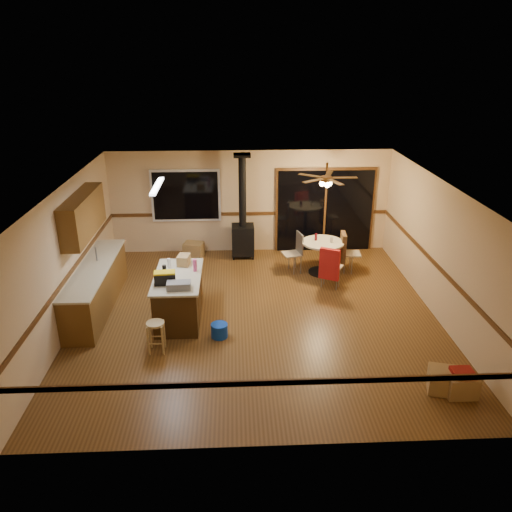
{
  "coord_description": "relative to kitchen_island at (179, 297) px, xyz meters",
  "views": [
    {
      "loc": [
        -0.41,
        -8.62,
        4.85
      ],
      "look_at": [
        0.0,
        0.3,
        1.15
      ],
      "focal_mm": 35.0,
      "sensor_mm": 36.0,
      "label": 1
    }
  ],
  "objects": [
    {
      "name": "floor",
      "position": [
        1.5,
        0.0,
        -0.45
      ],
      "size": [
        7.0,
        7.0,
        0.0
      ],
      "primitive_type": "plane",
      "color": "brown",
      "rests_on": "ground"
    },
    {
      "name": "countertop",
      "position": [
        -1.7,
        0.5,
        0.43
      ],
      "size": [
        0.64,
        3.04,
        0.04
      ],
      "primitive_type": "cube",
      "color": "#BCB392",
      "rests_on": "lower_cabinets"
    },
    {
      "name": "box_under_window",
      "position": [
        0.06,
        3.1,
        -0.27
      ],
      "size": [
        0.55,
        0.48,
        0.38
      ],
      "primitive_type": "cube",
      "rotation": [
        0.0,
        0.0,
        -0.25
      ],
      "color": "olive",
      "rests_on": "floor"
    },
    {
      "name": "bottle_pink",
      "position": [
        0.32,
        0.2,
        0.57
      ],
      "size": [
        0.08,
        0.08,
        0.24
      ],
      "primitive_type": "cylinder",
      "rotation": [
        0.0,
        0.0,
        -0.09
      ],
      "color": "#D84C8C",
      "rests_on": "kitchen_island"
    },
    {
      "name": "wall_back",
      "position": [
        1.5,
        3.5,
        0.85
      ],
      "size": [
        7.0,
        0.0,
        7.0
      ],
      "primitive_type": "plane",
      "rotation": [
        1.57,
        0.0,
        0.0
      ],
      "color": "tan",
      "rests_on": "ground"
    },
    {
      "name": "lower_cabinets",
      "position": [
        -1.7,
        0.5,
        -0.02
      ],
      "size": [
        0.6,
        3.0,
        0.86
      ],
      "primitive_type": "cube",
      "color": "brown",
      "rests_on": "ground"
    },
    {
      "name": "box_on_island",
      "position": [
        0.08,
        0.52,
        0.55
      ],
      "size": [
        0.27,
        0.33,
        0.2
      ],
      "primitive_type": "cube",
      "rotation": [
        0.0,
        0.0,
        -0.15
      ],
      "color": "olive",
      "rests_on": "kitchen_island"
    },
    {
      "name": "kitchen_island",
      "position": [
        0.0,
        0.0,
        0.0
      ],
      "size": [
        0.88,
        1.68,
        0.9
      ],
      "color": "#36220D",
      "rests_on": "ground"
    },
    {
      "name": "toolbox_black",
      "position": [
        -0.19,
        -0.34,
        0.55
      ],
      "size": [
        0.39,
        0.23,
        0.21
      ],
      "primitive_type": "cube",
      "rotation": [
        0.0,
        0.0,
        0.09
      ],
      "color": "black",
      "rests_on": "kitchen_island"
    },
    {
      "name": "box_corner_a",
      "position": [
        4.46,
        -2.55,
        -0.28
      ],
      "size": [
        0.45,
        0.38,
        0.34
      ],
      "primitive_type": "cube",
      "rotation": [
        0.0,
        0.0,
        -0.0
      ],
      "color": "olive",
      "rests_on": "floor"
    },
    {
      "name": "chair_right",
      "position": [
        3.63,
        2.05,
        0.14
      ],
      "size": [
        0.5,
        0.46,
        0.7
      ],
      "color": "tan",
      "rests_on": "ground"
    },
    {
      "name": "bottle_dark",
      "position": [
        -0.23,
        -0.08,
        0.57
      ],
      "size": [
        0.08,
        0.08,
        0.26
      ],
      "primitive_type": "cylinder",
      "rotation": [
        0.0,
        0.0,
        -0.09
      ],
      "color": "black",
      "rests_on": "kitchen_island"
    },
    {
      "name": "glass_cream",
      "position": [
        3.3,
        1.93,
        0.39
      ],
      "size": [
        0.07,
        0.07,
        0.13
      ],
      "primitive_type": "cylinder",
      "rotation": [
        0.0,
        0.0,
        -0.4
      ],
      "color": "beige",
      "rests_on": "dining_table"
    },
    {
      "name": "toolbox_grey",
      "position": [
        0.08,
        -0.56,
        0.51
      ],
      "size": [
        0.43,
        0.25,
        0.13
      ],
      "primitive_type": "cube",
      "rotation": [
        0.0,
        0.0,
        0.04
      ],
      "color": "slate",
      "rests_on": "kitchen_island"
    },
    {
      "name": "wall_left",
      "position": [
        -2.0,
        0.0,
        0.85
      ],
      "size": [
        0.0,
        7.0,
        7.0
      ],
      "primitive_type": "plane",
      "rotation": [
        1.57,
        0.0,
        1.57
      ],
      "color": "tan",
      "rests_on": "ground"
    },
    {
      "name": "toolbox_yellow_lid",
      "position": [
        -0.19,
        -0.34,
        0.67
      ],
      "size": [
        0.4,
        0.24,
        0.03
      ],
      "primitive_type": "cube",
      "rotation": [
        0.0,
        0.0,
        0.09
      ],
      "color": "gold",
      "rests_on": "toolbox_black"
    },
    {
      "name": "ceiling_fan",
      "position": [
        3.12,
        1.98,
        1.76
      ],
      "size": [
        0.24,
        0.24,
        0.55
      ],
      "color": "brown",
      "rests_on": "ceiling"
    },
    {
      "name": "sliding_door",
      "position": [
        3.4,
        3.45,
        0.6
      ],
      "size": [
        2.52,
        0.1,
        2.1
      ],
      "primitive_type": "cube",
      "color": "black",
      "rests_on": "ground"
    },
    {
      "name": "chair_near",
      "position": [
        3.13,
        1.12,
        0.14
      ],
      "size": [
        0.59,
        0.6,
        0.7
      ],
      "color": "tan",
      "rests_on": "ground"
    },
    {
      "name": "chair_left",
      "position": [
        2.52,
        2.1,
        0.14
      ],
      "size": [
        0.49,
        0.49,
        0.51
      ],
      "color": "tan",
      "rests_on": "ground"
    },
    {
      "name": "upper_cabinets",
      "position": [
        -1.83,
        0.7,
        1.45
      ],
      "size": [
        0.35,
        2.0,
        0.8
      ],
      "primitive_type": "cube",
      "color": "brown",
      "rests_on": "ground"
    },
    {
      "name": "chair_rail",
      "position": [
        1.5,
        0.0,
        0.55
      ],
      "size": [
        7.0,
        7.0,
        0.08
      ],
      "primitive_type": null,
      "color": "#4C2D13",
      "rests_on": "ground"
    },
    {
      "name": "glass_red",
      "position": [
        2.97,
        2.08,
        0.41
      ],
      "size": [
        0.07,
        0.07,
        0.16
      ],
      "primitive_type": "cylinder",
      "rotation": [
        0.0,
        0.0,
        -0.27
      ],
      "color": "#590C14",
      "rests_on": "dining_table"
    },
    {
      "name": "wood_stove",
      "position": [
        1.3,
        3.05,
        0.28
      ],
      "size": [
        0.55,
        0.5,
        2.52
      ],
      "color": "black",
      "rests_on": "ground"
    },
    {
      "name": "ceiling",
      "position": [
        1.5,
        0.0,
        2.15
      ],
      "size": [
        7.0,
        7.0,
        0.0
      ],
      "primitive_type": "plane",
      "rotation": [
        3.14,
        0.0,
        0.0
      ],
      "color": "silver",
      "rests_on": "ground"
    },
    {
      "name": "fluorescent_strip",
      "position": [
        -0.3,
        0.3,
        2.11
      ],
      "size": [
        0.1,
        1.2,
        0.04
      ],
      "primitive_type": "cube",
      "color": "white",
      "rests_on": "ceiling"
    },
    {
      "name": "wall_right",
      "position": [
        5.0,
        0.0,
        0.85
      ],
      "size": [
        0.0,
        7.0,
        7.0
      ],
      "primitive_type": "plane",
      "rotation": [
        1.57,
        0.0,
        -1.57
      ],
      "color": "tan",
      "rests_on": "ground"
    },
    {
      "name": "bar_stool",
      "position": [
        -0.28,
        -1.17,
        -0.17
      ],
      "size": [
        0.35,
        0.35,
        0.57
      ],
      "primitive_type": "cylinder",
      "rotation": [
        0.0,
        0.0,
        -0.12
      ],
      "color": "tan",
      "rests_on": "floor"
    },
    {
      "name": "bottle_white",
      "position": [
        -0.2,
        0.39,
        0.54
      ],
      "size": [
        0.08,
        0.08,
        0.19
      ],
      "primitive_type": "cylinder",
      "rotation": [
        0.0,
        0.0,
        -0.28
      ],
      "color": "white",
      "rests_on": "kitchen_island"
    },
    {
      "name": "box_small_red",
      "position": [
        4.46,
        -2.55,
        -0.07
      ],
      "size": [
        0.32,
        0.27,
        0.09
      ],
      "primitive_type": "cube",
      "rotation": [
        0.0,
        0.0,
        -0.0
      ],
      "color": "maroon",
      "rests_on": "box_corner_a"
    },
    {
      "name": "dining_table",
      "position": [
        3.12,
        1.98,
        0.08
      ],
      "size": [
        0.97,
        0.97,
        0.78
      ],
      "color": "black",
      "rests_on": "ground"
    },
    {
      "name": "wall_front",
      "position": [
        1.5,
        -3.5,
        0.85
      ],
      "size": [
        7.0,
        0.0,
        7.0
      ],
      "primitive_type": "plane",
      "rotation": [
        -1.57,
        0.0,
        0.0
      ],
      "color": "tan",
      "rests_on": "ground"
    },
    {
      "name": "box_corner_b",
      "position": [
        4.24,
        -2.46,
        -0.27
      ],
      "size": [
        0.54,
        0.49,
        0.37
      ],
      "primitive_type": "cube",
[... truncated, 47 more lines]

